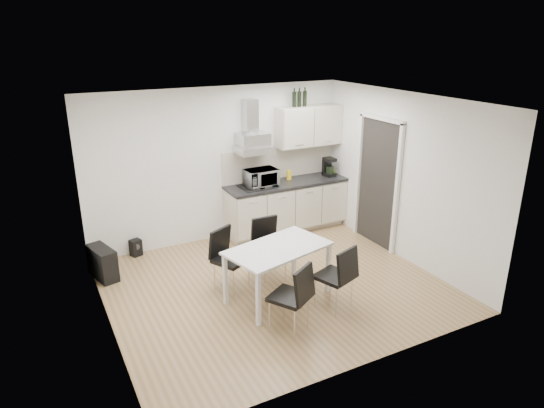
# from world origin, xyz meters

# --- Properties ---
(ground) EXTENTS (4.50, 4.50, 0.00)m
(ground) POSITION_xyz_m (0.00, 0.00, 0.00)
(ground) COLOR #A4855C
(ground) RESTS_ON ground
(wall_back) EXTENTS (4.50, 0.10, 2.60)m
(wall_back) POSITION_xyz_m (0.00, 2.00, 1.30)
(wall_back) COLOR white
(wall_back) RESTS_ON ground
(wall_front) EXTENTS (4.50, 0.10, 2.60)m
(wall_front) POSITION_xyz_m (0.00, -2.00, 1.30)
(wall_front) COLOR white
(wall_front) RESTS_ON ground
(wall_left) EXTENTS (0.10, 4.00, 2.60)m
(wall_left) POSITION_xyz_m (-2.25, 0.00, 1.30)
(wall_left) COLOR white
(wall_left) RESTS_ON ground
(wall_right) EXTENTS (0.10, 4.00, 2.60)m
(wall_right) POSITION_xyz_m (2.25, 0.00, 1.30)
(wall_right) COLOR white
(wall_right) RESTS_ON ground
(ceiling) EXTENTS (4.50, 4.50, 0.00)m
(ceiling) POSITION_xyz_m (0.00, 0.00, 2.60)
(ceiling) COLOR white
(ceiling) RESTS_ON wall_back
(doorway) EXTENTS (0.08, 1.04, 2.10)m
(doorway) POSITION_xyz_m (2.21, 0.55, 1.05)
(doorway) COLOR white
(doorway) RESTS_ON ground
(kitchenette) EXTENTS (2.22, 0.64, 2.52)m
(kitchenette) POSITION_xyz_m (1.19, 1.73, 0.83)
(kitchenette) COLOR beige
(kitchenette) RESTS_ON ground
(dining_table) EXTENTS (1.50, 1.08, 0.75)m
(dining_table) POSITION_xyz_m (-0.11, -0.31, 0.67)
(dining_table) COLOR white
(dining_table) RESTS_ON ground
(chair_far_left) EXTENTS (0.62, 0.65, 0.88)m
(chair_far_left) POSITION_xyz_m (-0.57, 0.19, 0.44)
(chair_far_left) COLOR black
(chair_far_left) RESTS_ON ground
(chair_far_right) EXTENTS (0.45, 0.51, 0.88)m
(chair_far_right) POSITION_xyz_m (0.08, 0.28, 0.44)
(chair_far_right) COLOR black
(chair_far_right) RESTS_ON ground
(chair_near_left) EXTENTS (0.63, 0.65, 0.88)m
(chair_near_left) POSITION_xyz_m (-0.34, -1.04, 0.44)
(chair_near_left) COLOR black
(chair_near_left) RESTS_ON ground
(chair_near_right) EXTENTS (0.58, 0.62, 0.88)m
(chair_near_right) POSITION_xyz_m (0.42, -0.87, 0.44)
(chair_near_right) COLOR black
(chair_near_right) RESTS_ON ground
(guitar_amp) EXTENTS (0.38, 0.61, 0.47)m
(guitar_amp) POSITION_xyz_m (-2.11, 1.37, 0.24)
(guitar_amp) COLOR black
(guitar_amp) RESTS_ON ground
(floor_speaker) EXTENTS (0.20, 0.19, 0.27)m
(floor_speaker) POSITION_xyz_m (-1.52, 1.90, 0.14)
(floor_speaker) COLOR black
(floor_speaker) RESTS_ON ground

